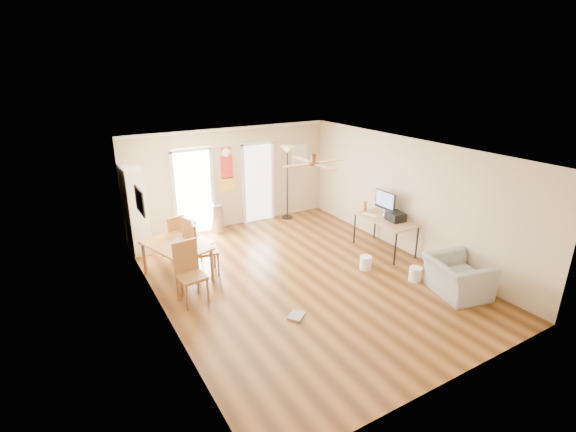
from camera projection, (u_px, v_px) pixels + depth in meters
floor at (303, 278)px, 8.52m from camera, size 7.00×7.00×0.00m
ceiling at (305, 151)px, 7.63m from camera, size 5.50×7.00×0.00m
wall_back at (232, 178)px, 10.91m from camera, size 5.50×0.04×2.60m
wall_front at (454, 301)px, 5.24m from camera, size 5.50×0.04×2.60m
wall_left at (160, 248)px, 6.77m from camera, size 0.04×7.00×2.60m
wall_right at (408, 196)px, 9.39m from camera, size 0.04×7.00×2.60m
crown_molding at (305, 153)px, 7.65m from camera, size 5.50×7.00×0.08m
kitchen_doorway at (193, 193)px, 10.49m from camera, size 0.90×0.10×2.10m
bathroom_doorway at (258, 183)px, 11.34m from camera, size 0.80×0.10×2.10m
wall_decal at (227, 169)px, 10.75m from camera, size 0.46×0.03×1.10m
ac_grille at (299, 155)px, 11.73m from camera, size 0.50×0.04×0.60m
framed_poster at (139, 201)px, 7.78m from camera, size 0.04×0.66×0.48m
ceiling_fan at (314, 163)px, 7.45m from camera, size 1.24×1.24×0.20m
bookshelf at (135, 209)px, 9.51m from camera, size 0.42×0.90×1.98m
dining_table at (177, 261)px, 8.47m from camera, size 1.24×1.60×0.71m
dining_chair_right_a at (198, 241)px, 8.90m from camera, size 0.57×0.57×1.10m
dining_chair_right_b at (206, 248)px, 8.52m from camera, size 0.54×0.54×1.13m
dining_chair_near at (191, 274)px, 7.50m from camera, size 0.51×0.51×1.12m
dining_chair_far at (172, 236)px, 9.28m from camera, size 0.52×0.52×1.00m
trash_can at (217, 218)px, 10.73m from camera, size 0.41×0.41×0.74m
torchiere_lamp at (287, 183)px, 11.49m from camera, size 0.43×0.43×2.04m
computer_desk at (384, 235)px, 9.66m from camera, size 0.72×1.45×0.77m
imac at (385, 203)px, 9.66m from camera, size 0.12×0.63×0.58m
keyboard at (370, 215)px, 9.76m from camera, size 0.24×0.40×0.01m
printer at (396, 216)px, 9.40m from camera, size 0.38×0.43×0.20m
orange_bottle at (365, 206)px, 10.03m from camera, size 0.08×0.08×0.23m
wastebasket_a at (366, 263)px, 8.85m from camera, size 0.32×0.32×0.29m
wastebasket_b at (415, 274)px, 8.38m from camera, size 0.30×0.30×0.29m
floor_cloth at (297, 316)px, 7.20m from camera, size 0.38×0.37×0.04m
armchair at (457, 277)px, 7.82m from camera, size 1.17×1.27×0.70m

